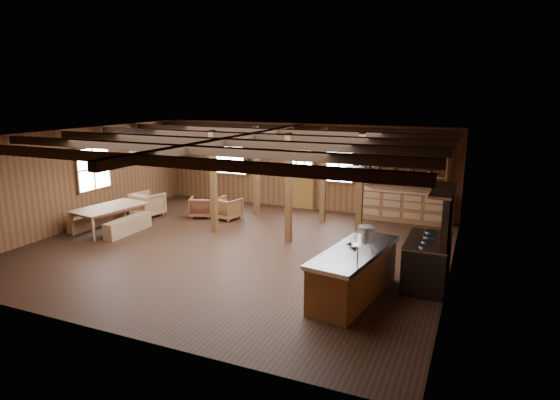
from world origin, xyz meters
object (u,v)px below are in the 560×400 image
armchair_b (227,208)px  kitchen_island (354,273)px  armchair_a (201,207)px  dining_table (111,219)px  commercial_range (430,255)px  armchair_c (148,204)px

armchair_b → kitchen_island: bearing=153.8°
armchair_a → dining_table: bearing=33.1°
commercial_range → armchair_b: bearing=156.0°
commercial_range → armchair_a: (-7.04, 2.64, -0.32)m
commercial_range → armchair_a: commercial_range is taller
armchair_b → dining_table: bearing=57.2°
commercial_range → dining_table: size_ratio=1.02×
kitchen_island → armchair_a: 6.93m
armchair_a → kitchen_island: bearing=123.8°
commercial_range → dining_table: bearing=177.4°
kitchen_island → dining_table: size_ratio=1.34×
armchair_b → armchair_a: bearing=20.0°
commercial_range → armchair_b: size_ratio=2.72×
commercial_range → armchair_a: size_ratio=2.86×
kitchen_island → dining_table: 7.47m
kitchen_island → armchair_b: kitchen_island is taller
commercial_range → armchair_b: commercial_range is taller
dining_table → armchair_c: (-0.07, 1.68, 0.04)m
armchair_b → commercial_range: bearing=168.1°
kitchen_island → armchair_a: (-5.80, 3.80, -0.16)m
armchair_a → commercial_range: bearing=136.4°
kitchen_island → armchair_c: 8.05m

